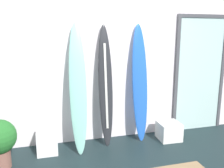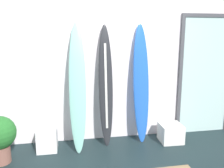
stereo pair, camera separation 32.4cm
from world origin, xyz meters
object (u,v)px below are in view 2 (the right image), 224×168
Objects in this scene: surfboard_seafoam at (77,88)px; surfboard_charcoal at (106,86)px; display_block_center at (171,133)px; glass_door at (205,73)px; display_block_left at (47,139)px; surfboard_cobalt at (141,84)px.

surfboard_charcoal is at bearing 11.28° from surfboard_seafoam.
glass_door reaches higher than display_block_center.
display_block_left is at bearing -173.71° from surfboard_charcoal.
display_block_left is at bearing -174.26° from glass_door.
surfboard_charcoal is 0.99× the size of surfboard_cobalt.
glass_door reaches higher than surfboard_seafoam.
surfboard_seafoam reaches higher than display_block_center.
display_block_center is at bearing -156.93° from glass_door.
surfboard_seafoam is 5.30× the size of display_block_center.
surfboard_seafoam is 5.47× the size of display_block_left.
surfboard_cobalt is at bearing 4.56° from display_block_left.
surfboard_cobalt is at bearing 5.95° from surfboard_seafoam.
surfboard_charcoal is 0.60m from surfboard_cobalt.
display_block_center is (2.06, -0.04, -0.03)m from display_block_left.
surfboard_cobalt is (0.60, 0.02, 0.01)m from surfboard_charcoal.
surfboard_seafoam reaches higher than display_block_left.
surfboard_charcoal reaches higher than display_block_center.
surfboard_cobalt is (1.06, 0.11, 0.01)m from surfboard_seafoam.
surfboard_charcoal is 0.91× the size of glass_door.
display_block_center is 1.27m from glass_door.
surfboard_seafoam is 2.35m from glass_door.
display_block_left is 2.99m from glass_door.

